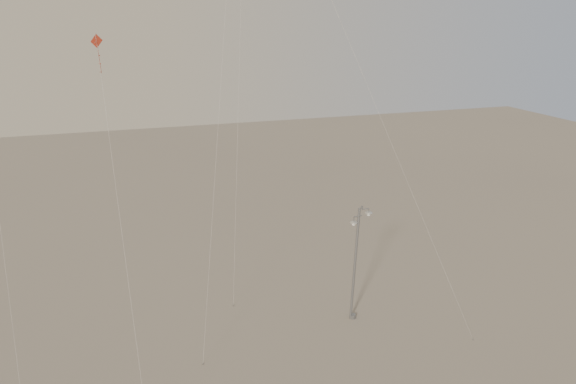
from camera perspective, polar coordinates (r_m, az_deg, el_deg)
name	(u,v)px	position (r m, az deg, el deg)	size (l,w,h in m)	color
street_lamp	(356,260)	(39.00, 6.93, -6.90)	(1.62, 0.56, 8.40)	gray
kite_1	(226,3)	(37.50, -6.32, 18.50)	(5.36, 9.63, 29.31)	#2F2C27
kite_3	(108,130)	(31.05, -17.79, 6.00)	(0.91, 11.84, 19.60)	maroon
kite_4	(352,51)	(34.80, 6.55, 14.01)	(9.65, 6.58, 24.34)	#2F2C27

